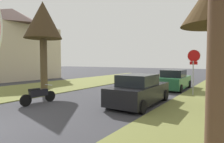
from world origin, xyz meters
TOP-DOWN VIEW (x-y plane):
  - stop_sign_far at (4.34, 11.06)m, footprint 0.81×0.25m
  - street_tree_left_mid_a at (-5.63, 6.93)m, footprint 2.81×2.81m
  - parked_sedan_black at (2.47, 6.78)m, footprint 2.01×4.43m
  - parked_sedan_green at (2.48, 13.29)m, footprint 2.01×4.43m
  - parked_motorcycle at (-2.01, 3.89)m, footprint 0.60×2.05m
  - house_backdrop_left at (-16.52, 10.56)m, footprint 6.52×10.70m

SIDE VIEW (x-z plane):
  - parked_motorcycle at x=-2.01m, z-range 0.00..0.97m
  - parked_sedan_black at x=2.47m, z-range -0.06..1.51m
  - parked_sedan_green at x=2.48m, z-range -0.06..1.51m
  - stop_sign_far at x=4.34m, z-range 0.71..3.68m
  - house_backdrop_left at x=-16.52m, z-range 0.13..8.88m
  - street_tree_left_mid_a at x=-5.63m, z-range 1.86..8.60m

